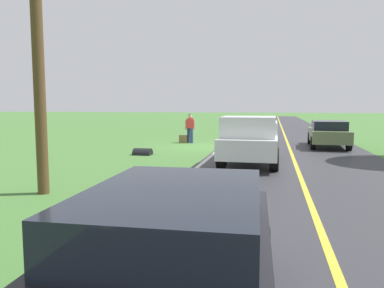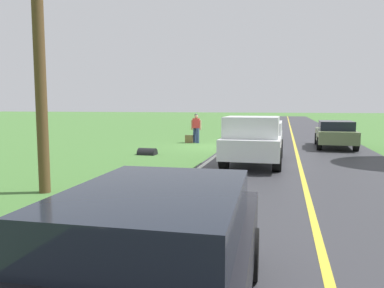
{
  "view_description": "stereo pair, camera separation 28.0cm",
  "coord_description": "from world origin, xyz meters",
  "px_view_note": "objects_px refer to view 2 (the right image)",
  "views": [
    {
      "loc": [
        -3.55,
        19.64,
        2.2
      ],
      "look_at": [
        -1.49,
        10.28,
        1.21
      ],
      "focal_mm": 34.57,
      "sensor_mm": 36.0,
      "label": 1
    },
    {
      "loc": [
        -3.82,
        19.58,
        2.2
      ],
      "look_at": [
        -1.49,
        10.28,
        1.21
      ],
      "focal_mm": 34.57,
      "sensor_mm": 36.0,
      "label": 2
    }
  ],
  "objects_px": {
    "sedan_ahead_same_lane": "(152,259)",
    "sedan_near_oncoming": "(335,133)",
    "hitchhiker_walking": "(196,126)",
    "utility_pole_roadside": "(39,41)",
    "pickup_truck_passing": "(254,139)",
    "suitcase_carried": "(189,139)"
  },
  "relations": [
    {
      "from": "sedan_ahead_same_lane",
      "to": "sedan_near_oncoming",
      "type": "bearing_deg",
      "value": -102.32
    },
    {
      "from": "hitchhiker_walking",
      "to": "utility_pole_roadside",
      "type": "distance_m",
      "value": 13.57
    },
    {
      "from": "hitchhiker_walking",
      "to": "pickup_truck_passing",
      "type": "xyz_separation_m",
      "value": [
        -3.98,
        7.26,
        -0.01
      ]
    },
    {
      "from": "hitchhiker_walking",
      "to": "sedan_ahead_same_lane",
      "type": "distance_m",
      "value": 18.54
    },
    {
      "from": "suitcase_carried",
      "to": "sedan_ahead_same_lane",
      "type": "height_order",
      "value": "sedan_ahead_same_lane"
    },
    {
      "from": "pickup_truck_passing",
      "to": "sedan_near_oncoming",
      "type": "bearing_deg",
      "value": -119.52
    },
    {
      "from": "hitchhiker_walking",
      "to": "pickup_truck_passing",
      "type": "bearing_deg",
      "value": 118.72
    },
    {
      "from": "pickup_truck_passing",
      "to": "sedan_ahead_same_lane",
      "type": "distance_m",
      "value": 10.87
    },
    {
      "from": "hitchhiker_walking",
      "to": "sedan_ahead_same_lane",
      "type": "relative_size",
      "value": 0.39
    },
    {
      "from": "suitcase_carried",
      "to": "sedan_ahead_same_lane",
      "type": "relative_size",
      "value": 0.1
    },
    {
      "from": "hitchhiker_walking",
      "to": "suitcase_carried",
      "type": "height_order",
      "value": "hitchhiker_walking"
    },
    {
      "from": "pickup_truck_passing",
      "to": "sedan_ahead_same_lane",
      "type": "relative_size",
      "value": 1.21
    },
    {
      "from": "hitchhiker_walking",
      "to": "sedan_ahead_same_lane",
      "type": "height_order",
      "value": "hitchhiker_walking"
    },
    {
      "from": "sedan_ahead_same_lane",
      "to": "utility_pole_roadside",
      "type": "distance_m",
      "value": 7.41
    },
    {
      "from": "suitcase_carried",
      "to": "sedan_near_oncoming",
      "type": "relative_size",
      "value": 0.1
    },
    {
      "from": "hitchhiker_walking",
      "to": "utility_pole_roadside",
      "type": "relative_size",
      "value": 0.23
    },
    {
      "from": "pickup_truck_passing",
      "to": "hitchhiker_walking",
      "type": "bearing_deg",
      "value": -61.28
    },
    {
      "from": "pickup_truck_passing",
      "to": "sedan_near_oncoming",
      "type": "relative_size",
      "value": 1.21
    },
    {
      "from": "suitcase_carried",
      "to": "hitchhiker_walking",
      "type": "bearing_deg",
      "value": 100.86
    },
    {
      "from": "hitchhiker_walking",
      "to": "utility_pole_roadside",
      "type": "height_order",
      "value": "utility_pole_roadside"
    },
    {
      "from": "sedan_ahead_same_lane",
      "to": "utility_pole_roadside",
      "type": "bearing_deg",
      "value": -46.05
    },
    {
      "from": "pickup_truck_passing",
      "to": "utility_pole_roadside",
      "type": "bearing_deg",
      "value": 51.39
    }
  ]
}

